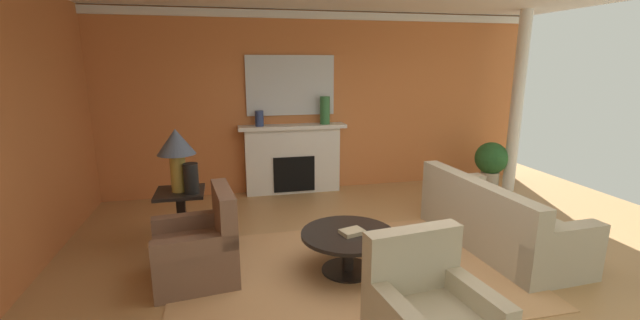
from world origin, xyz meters
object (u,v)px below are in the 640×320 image
(armchair_near_window, at_px, (199,251))
(vase_mantel_left, at_px, (259,118))
(vase_on_side_table, at_px, (191,178))
(sofa, at_px, (495,223))
(vase_mantel_right, at_px, (325,110))
(table_lamp, at_px, (176,148))
(coffee_table, at_px, (348,243))
(mantel_mirror, at_px, (291,85))
(fireplace, at_px, (293,161))
(potted_plant, at_px, (491,161))
(side_table, at_px, (182,215))

(armchair_near_window, height_order, vase_mantel_left, vase_mantel_left)
(vase_mantel_left, relative_size, vase_on_side_table, 0.71)
(sofa, distance_m, armchair_near_window, 3.47)
(armchair_near_window, bearing_deg, vase_mantel_right, 53.52)
(armchair_near_window, distance_m, table_lamp, 1.29)
(coffee_table, xyz_separation_m, vase_on_side_table, (-1.63, 0.96, 0.54))
(table_lamp, relative_size, vase_mantel_left, 2.94)
(mantel_mirror, height_order, coffee_table, mantel_mirror)
(fireplace, distance_m, vase_on_side_table, 2.50)
(sofa, height_order, potted_plant, sofa)
(table_lamp, bearing_deg, potted_plant, 14.04)
(sofa, height_order, armchair_near_window, armchair_near_window)
(vase_mantel_left, bearing_deg, coffee_table, -77.00)
(mantel_mirror, height_order, vase_mantel_left, mantel_mirror)
(fireplace, relative_size, sofa, 0.84)
(vase_mantel_right, bearing_deg, table_lamp, -141.00)
(sofa, distance_m, vase_mantel_right, 3.23)
(potted_plant, bearing_deg, table_lamp, -165.96)
(fireplace, xyz_separation_m, vase_on_side_table, (-1.51, -1.96, 0.32))
(vase_mantel_right, bearing_deg, side_table, -141.00)
(fireplace, xyz_separation_m, table_lamp, (-1.66, -1.84, 0.67))
(side_table, distance_m, vase_mantel_right, 3.02)
(coffee_table, xyz_separation_m, vase_mantel_right, (0.44, 2.88, 1.07))
(armchair_near_window, xyz_separation_m, vase_on_side_table, (-0.09, 0.76, 0.57))
(mantel_mirror, distance_m, vase_mantel_right, 0.71)
(armchair_near_window, xyz_separation_m, side_table, (-0.24, 0.88, 0.09))
(table_lamp, bearing_deg, side_table, 0.00)
(coffee_table, bearing_deg, vase_mantel_left, 103.00)
(side_table, height_order, vase_on_side_table, vase_on_side_table)
(potted_plant, bearing_deg, coffee_table, -144.69)
(sofa, height_order, coffee_table, sofa)
(potted_plant, bearing_deg, armchair_near_window, -156.12)
(mantel_mirror, bearing_deg, side_table, -130.28)
(fireplace, distance_m, table_lamp, 2.57)
(sofa, xyz_separation_m, armchair_near_window, (-3.47, -0.03, 0.01))
(fireplace, relative_size, coffee_table, 1.80)
(side_table, xyz_separation_m, table_lamp, (0.00, 0.00, 0.82))
(vase_on_side_table, bearing_deg, coffee_table, -30.62)
(mantel_mirror, xyz_separation_m, vase_mantel_right, (0.55, -0.17, -0.41))
(fireplace, distance_m, armchair_near_window, 3.08)
(mantel_mirror, height_order, sofa, mantel_mirror)
(sofa, xyz_separation_m, potted_plant, (1.40, 2.13, 0.19))
(vase_on_side_table, bearing_deg, armchair_near_window, -83.36)
(vase_mantel_left, bearing_deg, fireplace, 5.13)
(coffee_table, xyz_separation_m, potted_plant, (3.33, 2.36, 0.16))
(sofa, distance_m, side_table, 3.80)
(sofa, height_order, vase_on_side_table, vase_on_side_table)
(sofa, bearing_deg, vase_mantel_left, 134.46)
(potted_plant, bearing_deg, vase_mantel_right, 169.92)
(fireplace, distance_m, vase_mantel_right, 1.02)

